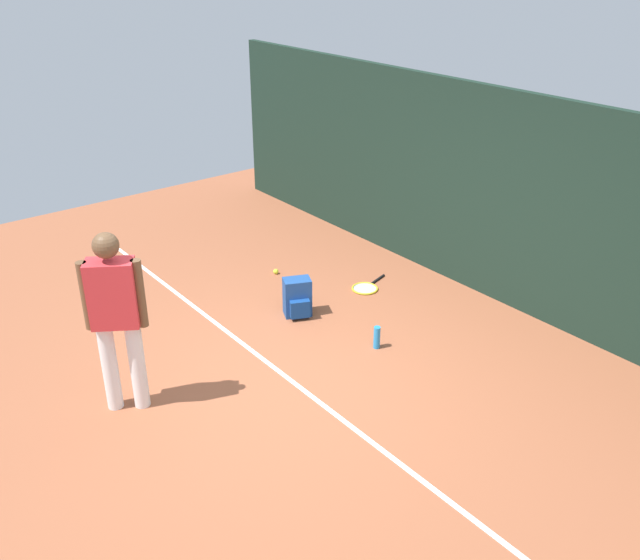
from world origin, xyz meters
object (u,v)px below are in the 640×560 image
at_px(tennis_racket, 366,288).
at_px(tennis_player, 116,313).
at_px(tennis_ball_near_player, 276,271).
at_px(water_bottle, 377,337).
at_px(backpack, 298,298).

bearing_deg(tennis_racket, tennis_player, -8.98).
bearing_deg(tennis_ball_near_player, water_bottle, -5.26).
xyz_separation_m(tennis_ball_near_player, water_bottle, (2.09, -0.19, 0.09)).
relative_size(tennis_ball_near_player, water_bottle, 0.27).
distance_m(tennis_racket, tennis_ball_near_player, 1.19).
relative_size(backpack, water_bottle, 1.79).
xyz_separation_m(backpack, tennis_ball_near_player, (-1.02, 0.42, -0.18)).
height_order(tennis_player, tennis_ball_near_player, tennis_player).
distance_m(tennis_racket, backpack, 1.06).
bearing_deg(tennis_player, backpack, -136.90).
bearing_deg(tennis_racket, tennis_ball_near_player, -74.50).
relative_size(tennis_player, tennis_ball_near_player, 25.76).
bearing_deg(tennis_ball_near_player, tennis_racket, 31.61).
xyz_separation_m(tennis_racket, water_bottle, (1.08, -0.82, 0.11)).
bearing_deg(backpack, water_bottle, -53.47).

